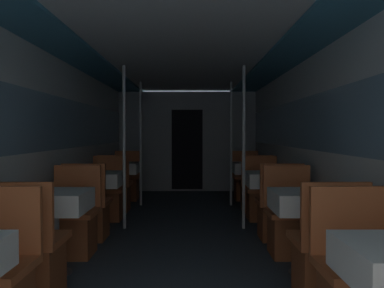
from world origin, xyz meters
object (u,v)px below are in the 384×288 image
(chair_left_far_1, at_px, (73,227))
(chair_left_far_3, at_px, (127,185))
(dining_table_left_3, at_px, (122,169))
(chair_right_far_2, at_px, (263,200))
(support_pole_right_2, at_px, (244,147))
(dining_table_right_3, at_px, (251,169))
(support_pole_left_2, at_px, (125,147))
(dining_table_right_2, at_px, (270,181))
(chair_right_far_3, at_px, (247,185))
(chair_right_near_3, at_px, (256,194))
(chair_left_near_3, at_px, (116,194))
(dining_table_left_1, at_px, (55,204))
(chair_right_near_2, at_px, (279,215))
(chair_left_near_2, at_px, (89,215))
(dining_table_right_1, at_px, (307,204))
(chair_right_far_1, at_px, (291,228))
(chair_left_far_2, at_px, (108,200))
(chair_left_near_1, at_px, (30,261))
(dining_table_left_2, at_px, (99,181))
(support_pole_left_3, at_px, (141,144))
(chair_right_near_1, at_px, (327,262))
(support_pole_right_3, at_px, (232,144))

(chair_left_far_1, distance_m, chair_left_far_3, 3.47)
(dining_table_left_3, distance_m, chair_right_far_2, 2.48)
(support_pole_right_2, height_order, dining_table_right_3, support_pole_right_2)
(support_pole_right_2, bearing_deg, support_pole_left_2, 180.00)
(chair_left_far_3, bearing_deg, chair_right_far_2, 141.21)
(dining_table_right_3, bearing_deg, chair_left_far_1, -126.54)
(dining_table_right_2, xyz_separation_m, support_pole_right_2, (-0.33, -0.00, 0.43))
(chair_right_far_3, bearing_deg, chair_left_far_3, 0.00)
(dining_table_right_3, distance_m, chair_right_far_3, 0.65)
(chair_left_far_1, height_order, chair_right_far_3, same)
(dining_table_right_3, xyz_separation_m, chair_right_near_3, (-0.00, -0.56, -0.33))
(chair_left_near_3, height_order, chair_right_far_2, same)
(dining_table_left_1, bearing_deg, chair_right_near_2, 28.62)
(chair_left_near_3, bearing_deg, chair_left_far_1, -90.00)
(chair_left_near_2, distance_m, chair_right_near_2, 2.16)
(chair_right_near_3, bearing_deg, dining_table_right_1, -90.00)
(dining_table_left_3, xyz_separation_m, chair_right_near_2, (2.16, -2.29, -0.33))
(dining_table_left_3, bearing_deg, chair_left_far_3, 90.00)
(chair_left_near_3, bearing_deg, chair_right_far_1, -47.51)
(chair_left_near_2, relative_size, chair_left_far_2, 1.00)
(dining_table_right_2, distance_m, chair_right_far_3, 2.32)
(chair_left_near_1, relative_size, dining_table_left_2, 1.23)
(dining_table_left_3, relative_size, chair_left_near_3, 0.81)
(chair_left_near_2, distance_m, chair_right_far_3, 3.58)
(support_pole_right_2, xyz_separation_m, chair_right_far_3, (0.33, 2.29, -0.76))
(chair_left_far_2, distance_m, support_pole_right_2, 2.06)
(support_pole_left_3, relative_size, dining_table_right_1, 2.89)
(support_pole_left_2, relative_size, chair_left_near_3, 2.35)
(support_pole_right_2, bearing_deg, chair_left_far_2, 163.10)
(dining_table_left_2, height_order, chair_right_near_1, chair_right_near_1)
(chair_left_far_2, distance_m, chair_right_far_3, 2.77)
(support_pole_left_3, bearing_deg, dining_table_right_2, -43.43)
(chair_left_near_2, distance_m, chair_left_far_2, 1.12)
(chair_left_far_1, distance_m, support_pole_right_2, 2.31)
(dining_table_left_2, xyz_separation_m, dining_table_right_2, (2.16, 0.00, 0.00))
(chair_left_near_2, distance_m, dining_table_right_2, 2.25)
(dining_table_left_2, distance_m, chair_left_far_2, 0.65)
(chair_left_far_2, height_order, support_pole_left_3, support_pole_left_3)
(chair_left_near_3, bearing_deg, support_pole_right_2, -32.73)
(chair_right_near_3, bearing_deg, dining_table_left_1, -126.54)
(dining_table_left_3, height_order, chair_right_far_3, chair_right_far_3)
(chair_right_near_1, xyz_separation_m, chair_right_far_3, (0.00, 4.59, 0.00))
(dining_table_left_2, distance_m, support_pole_left_3, 1.82)
(chair_left_near_2, bearing_deg, chair_right_far_1, -16.05)
(dining_table_left_2, height_order, chair_right_far_1, chair_right_far_1)
(dining_table_right_1, xyz_separation_m, chair_right_far_3, (-0.00, 4.03, -0.33))
(support_pole_left_2, xyz_separation_m, chair_right_near_2, (1.83, -0.56, -0.76))
(chair_left_far_3, distance_m, dining_table_right_3, 2.25)
(chair_right_far_3, xyz_separation_m, support_pole_right_3, (-0.33, -0.56, 0.76))
(chair_right_far_1, relative_size, dining_table_right_2, 1.23)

